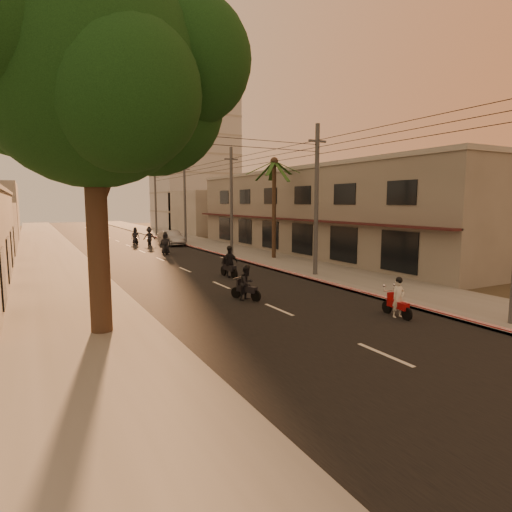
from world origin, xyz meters
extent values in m
plane|color=#383023|center=(0.00, 0.00, 0.00)|extent=(160.00, 160.00, 0.00)
cube|color=black|center=(0.00, 20.00, 0.01)|extent=(10.00, 140.00, 0.02)
cube|color=slate|center=(7.50, 20.00, 0.06)|extent=(5.00, 140.00, 0.12)
cube|color=slate|center=(-7.50, 20.00, 0.06)|extent=(5.00, 140.00, 0.12)
cube|color=#AC1213|center=(5.10, 15.00, 0.10)|extent=(0.20, 60.00, 0.20)
cube|color=gray|center=(14.00, 18.00, 3.50)|extent=(8.00, 34.00, 7.00)
cube|color=#AAA499|center=(14.00, 18.00, 7.15)|extent=(8.20, 34.20, 0.30)
cube|color=#381616|center=(9.70, 18.00, 3.10)|extent=(0.80, 34.00, 0.12)
cube|color=#B7B5B2|center=(16.00, 56.00, 14.00)|extent=(12.00, 12.00, 28.00)
cylinder|color=black|center=(-7.00, 2.00, 3.00)|extent=(0.70, 0.70, 6.00)
cylinder|color=black|center=(-6.20, 2.40, 6.00)|extent=(1.22, 2.17, 3.04)
cylinder|color=black|center=(-7.60, 1.70, 6.20)|extent=(1.31, 1.49, 2.73)
sphere|color=black|center=(-7.00, 2.00, 8.50)|extent=(7.20, 7.20, 7.20)
sphere|color=black|center=(-4.80, 3.00, 8.00)|extent=(5.20, 5.20, 5.20)
sphere|color=black|center=(-8.80, 2.80, 8.20)|extent=(4.80, 4.80, 4.80)
sphere|color=black|center=(-6.40, 0.20, 7.60)|extent=(4.60, 4.60, 4.60)
sphere|color=black|center=(-4.00, 1.50, 9.20)|extent=(4.40, 4.40, 4.40)
sphere|color=black|center=(-5.80, 4.40, 9.60)|extent=(4.40, 4.40, 4.40)
cylinder|color=black|center=(8.00, 16.00, 3.80)|extent=(0.32, 0.32, 7.60)
sphere|color=black|center=(8.00, 16.00, 7.60)|extent=(0.60, 0.60, 0.60)
cylinder|color=#38383A|center=(6.20, 8.00, 4.50)|extent=(0.26, 0.26, 9.00)
cube|color=#38383A|center=(6.20, 8.00, 8.00)|extent=(1.20, 0.12, 0.12)
cylinder|color=#38383A|center=(6.20, 20.00, 4.50)|extent=(0.26, 0.26, 9.00)
cube|color=#38383A|center=(6.20, 20.00, 8.00)|extent=(1.20, 0.12, 0.12)
cylinder|color=#38383A|center=(6.20, 32.00, 4.50)|extent=(0.26, 0.26, 9.00)
cube|color=#38383A|center=(6.20, 32.00, 8.00)|extent=(1.20, 0.12, 0.12)
cylinder|color=#38383A|center=(6.20, 44.00, 4.50)|extent=(0.26, 0.26, 9.00)
cube|color=#38383A|center=(6.20, 44.00, 8.00)|extent=(1.20, 0.12, 0.12)
cube|color=#AAA499|center=(14.00, 45.00, 3.00)|extent=(8.00, 14.00, 6.00)
cylinder|color=black|center=(3.55, -0.53, 0.25)|extent=(0.14, 0.51, 0.51)
cylinder|color=black|center=(3.45, -1.66, 0.25)|extent=(0.14, 0.51, 0.51)
cube|color=#9E0C0F|center=(3.49, -1.16, 0.50)|extent=(0.35, 1.02, 0.27)
cube|color=#9E0C0F|center=(3.54, -0.71, 0.63)|extent=(0.28, 0.12, 0.54)
cylinder|color=silver|center=(3.55, -0.60, 0.95)|extent=(0.50, 0.09, 0.04)
imported|color=beige|center=(3.49, -1.16, 0.76)|extent=(0.62, 0.47, 1.52)
sphere|color=black|center=(3.49, -1.16, 1.47)|extent=(0.27, 0.27, 0.27)
sphere|color=silver|center=(3.29, -0.60, 1.18)|extent=(0.11, 0.11, 0.11)
sphere|color=silver|center=(3.80, -0.65, 1.18)|extent=(0.11, 0.11, 0.11)
cylinder|color=black|center=(-0.62, 4.84, 0.26)|extent=(0.30, 0.51, 0.52)
cylinder|color=black|center=(-0.13, 3.78, 0.26)|extent=(0.30, 0.51, 0.52)
cube|color=black|center=(-0.35, 4.24, 0.51)|extent=(0.67, 1.04, 0.28)
cube|color=black|center=(-0.54, 4.67, 0.65)|extent=(0.29, 0.20, 0.56)
cylinder|color=silver|center=(-0.59, 4.77, 0.98)|extent=(0.48, 0.25, 0.04)
imported|color=black|center=(-0.35, 4.24, 0.78)|extent=(1.21, 1.17, 1.57)
sphere|color=black|center=(-0.35, 4.24, 1.52)|extent=(0.28, 0.28, 0.28)
cylinder|color=black|center=(1.38, 10.78, 0.30)|extent=(0.15, 0.61, 0.60)
cylinder|color=black|center=(1.48, 9.45, 0.30)|extent=(0.15, 0.61, 0.60)
cube|color=black|center=(1.43, 10.04, 0.59)|extent=(0.39, 1.20, 0.32)
cube|color=black|center=(1.39, 10.57, 0.75)|extent=(0.33, 0.13, 0.64)
cylinder|color=silver|center=(1.38, 10.70, 1.13)|extent=(0.59, 0.08, 0.04)
imported|color=black|center=(1.43, 10.04, 0.90)|extent=(1.12, 0.59, 1.80)
sphere|color=black|center=(1.43, 10.04, 1.75)|extent=(0.32, 0.32, 0.32)
cylinder|color=black|center=(1.50, 23.69, 0.31)|extent=(0.26, 0.62, 0.61)
cylinder|color=black|center=(1.16, 22.37, 0.31)|extent=(0.26, 0.62, 0.61)
cube|color=black|center=(1.31, 22.95, 0.60)|extent=(0.60, 1.24, 0.33)
cube|color=black|center=(1.45, 23.48, 0.77)|extent=(0.34, 0.19, 0.66)
cylinder|color=silver|center=(1.48, 23.61, 1.15)|extent=(0.59, 0.19, 0.04)
imported|color=black|center=(1.31, 22.95, 0.92)|extent=(1.18, 1.02, 1.84)
sphere|color=black|center=(1.31, 22.95, 1.79)|extent=(0.33, 0.33, 0.33)
cylinder|color=black|center=(2.23, 31.72, 0.31)|extent=(0.33, 0.62, 0.62)
cylinder|color=black|center=(1.74, 30.42, 0.31)|extent=(0.33, 0.62, 0.62)
cube|color=black|center=(1.96, 30.99, 0.61)|extent=(0.73, 1.26, 0.33)
cube|color=black|center=(2.16, 31.51, 0.78)|extent=(0.35, 0.22, 0.67)
cylinder|color=silver|center=(2.20, 31.64, 1.17)|extent=(0.59, 0.25, 0.04)
imported|color=black|center=(1.96, 30.99, 0.94)|extent=(1.67, 1.50, 1.87)
sphere|color=black|center=(1.96, 30.99, 1.82)|extent=(0.33, 0.33, 0.33)
imported|color=gray|center=(4.07, 30.34, 0.77)|extent=(1.78, 4.71, 1.53)
cylinder|color=black|center=(1.04, 33.91, 0.29)|extent=(0.12, 0.58, 0.57)
cylinder|color=black|center=(1.01, 32.63, 0.29)|extent=(0.12, 0.58, 0.57)
cube|color=black|center=(1.02, 33.19, 0.56)|extent=(0.32, 1.13, 0.31)
cube|color=black|center=(1.04, 33.70, 0.72)|extent=(0.31, 0.11, 0.61)
cylinder|color=silver|center=(1.04, 33.82, 1.08)|extent=(0.56, 0.06, 0.04)
imported|color=black|center=(1.02, 33.19, 0.86)|extent=(0.87, 0.60, 1.72)
sphere|color=black|center=(1.02, 33.19, 1.67)|extent=(0.31, 0.31, 0.31)
camera|label=1|loc=(-9.02, -12.86, 4.46)|focal=30.00mm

